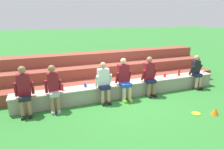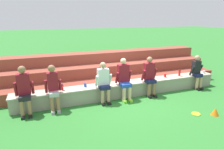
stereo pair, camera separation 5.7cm
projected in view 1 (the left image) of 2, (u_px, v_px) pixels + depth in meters
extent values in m
plane|color=#2D752D|center=(127.00, 98.00, 6.93)|extent=(80.00, 80.00, 0.00)
cube|color=gray|center=(125.00, 89.00, 7.09)|extent=(7.49, 0.50, 0.49)
cube|color=#ABA28E|center=(125.00, 83.00, 7.02)|extent=(7.53, 0.54, 0.04)
cube|color=brown|center=(117.00, 84.00, 7.78)|extent=(8.93, 0.71, 0.42)
cube|color=brown|center=(111.00, 74.00, 8.36)|extent=(8.93, 0.71, 0.83)
cube|color=brown|center=(105.00, 65.00, 8.93)|extent=(8.93, 0.71, 1.25)
cylinder|color=#996B4C|center=(22.00, 110.00, 5.50)|extent=(0.11, 0.11, 0.49)
cylinder|color=#996B4C|center=(30.00, 109.00, 5.57)|extent=(0.11, 0.11, 0.49)
cube|color=black|center=(23.00, 117.00, 5.52)|extent=(0.10, 0.22, 0.08)
cube|color=black|center=(31.00, 116.00, 5.59)|extent=(0.10, 0.22, 0.08)
cube|color=black|center=(25.00, 98.00, 5.58)|extent=(0.32, 0.35, 0.12)
cube|color=maroon|center=(24.00, 84.00, 5.62)|extent=(0.35, 0.20, 0.60)
sphere|color=#996B4C|center=(22.00, 70.00, 5.50)|extent=(0.21, 0.21, 0.21)
cylinder|color=maroon|center=(16.00, 90.00, 5.56)|extent=(0.08, 0.14, 0.43)
cylinder|color=maroon|center=(33.00, 88.00, 5.72)|extent=(0.08, 0.22, 0.42)
cylinder|color=#996B4C|center=(52.00, 105.00, 5.79)|extent=(0.11, 0.11, 0.49)
cylinder|color=#996B4C|center=(58.00, 104.00, 5.84)|extent=(0.11, 0.11, 0.49)
cube|color=#99999E|center=(53.00, 112.00, 5.81)|extent=(0.10, 0.22, 0.08)
cube|color=#99999E|center=(59.00, 111.00, 5.87)|extent=(0.10, 0.22, 0.08)
cube|color=#B2B2B7|center=(54.00, 94.00, 5.86)|extent=(0.28, 0.35, 0.12)
cube|color=maroon|center=(53.00, 82.00, 5.90)|extent=(0.31, 0.20, 0.55)
sphere|color=#996B4C|center=(52.00, 69.00, 5.78)|extent=(0.21, 0.21, 0.21)
cylinder|color=maroon|center=(46.00, 87.00, 5.85)|extent=(0.08, 0.16, 0.43)
cylinder|color=maroon|center=(60.00, 85.00, 5.98)|extent=(0.08, 0.25, 0.42)
cylinder|color=tan|center=(103.00, 97.00, 6.35)|extent=(0.11, 0.11, 0.49)
cylinder|color=tan|center=(109.00, 97.00, 6.42)|extent=(0.11, 0.11, 0.49)
cube|color=black|center=(103.00, 104.00, 6.37)|extent=(0.10, 0.22, 0.08)
cube|color=black|center=(109.00, 103.00, 6.44)|extent=(0.10, 0.22, 0.08)
cube|color=#191E47|center=(104.00, 87.00, 6.41)|extent=(0.33, 0.31, 0.12)
cube|color=white|center=(103.00, 77.00, 6.42)|extent=(0.36, 0.20, 0.53)
sphere|color=tan|center=(103.00, 65.00, 6.31)|extent=(0.20, 0.20, 0.20)
cylinder|color=white|center=(97.00, 81.00, 6.36)|extent=(0.08, 0.24, 0.42)
cylinder|color=white|center=(110.00, 80.00, 6.51)|extent=(0.08, 0.23, 0.42)
cylinder|color=beige|center=(124.00, 95.00, 6.55)|extent=(0.11, 0.11, 0.49)
cylinder|color=beige|center=(130.00, 94.00, 6.62)|extent=(0.11, 0.11, 0.49)
cube|color=#8CD833|center=(125.00, 101.00, 6.58)|extent=(0.10, 0.22, 0.08)
cube|color=#8CD833|center=(130.00, 100.00, 6.65)|extent=(0.10, 0.22, 0.08)
cube|color=#2347B2|center=(125.00, 85.00, 6.64)|extent=(0.34, 0.36, 0.12)
cube|color=maroon|center=(123.00, 73.00, 6.72)|extent=(0.37, 0.20, 0.60)
sphere|color=beige|center=(123.00, 61.00, 6.60)|extent=(0.20, 0.20, 0.20)
cylinder|color=maroon|center=(117.00, 78.00, 6.66)|extent=(0.08, 0.23, 0.42)
cylinder|color=maroon|center=(130.00, 76.00, 6.82)|extent=(0.08, 0.18, 0.43)
cylinder|color=#996B4C|center=(149.00, 90.00, 6.94)|extent=(0.11, 0.11, 0.49)
cylinder|color=#996B4C|center=(154.00, 90.00, 7.01)|extent=(0.11, 0.11, 0.49)
cube|color=black|center=(149.00, 96.00, 6.97)|extent=(0.10, 0.22, 0.08)
cube|color=black|center=(154.00, 96.00, 7.04)|extent=(0.10, 0.22, 0.08)
cube|color=#191E47|center=(150.00, 81.00, 7.00)|extent=(0.33, 0.30, 0.12)
cube|color=maroon|center=(149.00, 71.00, 7.02)|extent=(0.37, 0.20, 0.58)
sphere|color=#996B4C|center=(149.00, 60.00, 6.90)|extent=(0.20, 0.20, 0.20)
cylinder|color=maroon|center=(143.00, 75.00, 6.96)|extent=(0.08, 0.23, 0.42)
cylinder|color=maroon|center=(155.00, 74.00, 7.12)|extent=(0.08, 0.21, 0.42)
cylinder|color=tan|center=(197.00, 83.00, 7.68)|extent=(0.11, 0.11, 0.49)
cylinder|color=tan|center=(200.00, 83.00, 7.73)|extent=(0.11, 0.11, 0.49)
cube|color=black|center=(197.00, 89.00, 7.70)|extent=(0.10, 0.22, 0.08)
cube|color=black|center=(200.00, 88.00, 7.76)|extent=(0.10, 0.22, 0.08)
cube|color=#191E47|center=(197.00, 75.00, 7.72)|extent=(0.27, 0.29, 0.12)
cube|color=black|center=(196.00, 67.00, 7.75)|extent=(0.30, 0.20, 0.49)
sphere|color=tan|center=(197.00, 58.00, 7.65)|extent=(0.20, 0.20, 0.20)
cylinder|color=black|center=(192.00, 70.00, 7.70)|extent=(0.08, 0.25, 0.41)
cylinder|color=black|center=(200.00, 69.00, 7.83)|extent=(0.08, 0.23, 0.42)
cylinder|color=red|center=(62.00, 87.00, 6.24)|extent=(0.07, 0.07, 0.20)
cylinder|color=blue|center=(62.00, 84.00, 6.21)|extent=(0.04, 0.04, 0.02)
cylinder|color=red|center=(179.00, 73.00, 7.79)|extent=(0.08, 0.08, 0.25)
cylinder|color=black|center=(179.00, 69.00, 7.75)|extent=(0.05, 0.05, 0.02)
cylinder|color=blue|center=(85.00, 85.00, 6.56)|extent=(0.09, 0.09, 0.12)
cylinder|color=red|center=(165.00, 75.00, 7.62)|extent=(0.08, 0.08, 0.12)
cylinder|color=white|center=(203.00, 72.00, 8.19)|extent=(0.08, 0.08, 0.10)
cylinder|color=yellow|center=(196.00, 113.00, 5.80)|extent=(0.25, 0.25, 0.02)
cone|color=orange|center=(215.00, 111.00, 5.73)|extent=(0.23, 0.23, 0.23)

